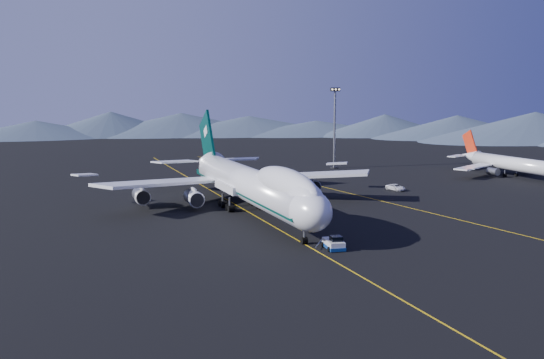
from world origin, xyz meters
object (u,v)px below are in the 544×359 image
object	(u,v)px
boeing_747	(250,184)
pushback_tug	(334,244)
second_jet	(512,164)
service_van	(396,187)
floodlight_mast	(335,128)

from	to	relation	value
boeing_747	pushback_tug	distance (m)	31.30
second_jet	service_van	xyz separation A→B (m)	(-43.38, -9.09, -2.96)
pushback_tug	floodlight_mast	xyz separation A→B (m)	(44.61, 89.45, 12.03)
second_jet	service_van	distance (m)	44.42
pushback_tug	second_jet	size ratio (longest dim) A/B	0.12
boeing_747	pushback_tug	xyz separation A→B (m)	(3.00, -30.72, -5.16)
service_van	floodlight_mast	world-z (taller)	floodlight_mast
second_jet	floodlight_mast	bearing A→B (deg)	137.20
floodlight_mast	pushback_tug	bearing A→B (deg)	-116.50
boeing_747	second_jet	distance (m)	88.44
second_jet	floodlight_mast	distance (m)	52.63
service_van	pushback_tug	bearing A→B (deg)	-138.80
pushback_tug	second_jet	world-z (taller)	second_jet
service_van	boeing_747	bearing A→B (deg)	-169.26
floodlight_mast	boeing_747	bearing A→B (deg)	-129.03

